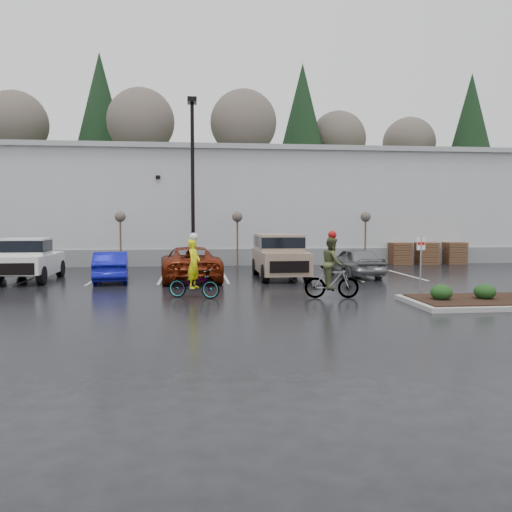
{
  "coord_description": "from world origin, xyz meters",
  "views": [
    {
      "loc": [
        -4.02,
        -17.64,
        2.82
      ],
      "look_at": [
        -1.49,
        3.95,
        1.3
      ],
      "focal_mm": 38.0,
      "sensor_mm": 36.0,
      "label": 1
    }
  ],
  "objects": [
    {
      "name": "car_grey",
      "position": [
        3.75,
        7.65,
        0.72
      ],
      "size": [
        2.1,
        4.35,
        1.43
      ],
      "primitive_type": "imported",
      "rotation": [
        0.0,
        0.0,
        3.24
      ],
      "color": "slate",
      "rests_on": "ground"
    },
    {
      "name": "sapling_mid",
      "position": [
        -1.5,
        13.0,
        2.73
      ],
      "size": [
        0.6,
        0.6,
        3.2
      ],
      "color": "#4D371E",
      "rests_on": "ground"
    },
    {
      "name": "lamppost",
      "position": [
        -4.0,
        12.0,
        5.69
      ],
      "size": [
        0.5,
        1.0,
        9.22
      ],
      "color": "black",
      "rests_on": "ground"
    },
    {
      "name": "cyclist_hivis",
      "position": [
        -3.99,
        1.5,
        0.71
      ],
      "size": [
        2.01,
        1.33,
        2.31
      ],
      "rotation": [
        0.0,
        0.0,
        1.19
      ],
      "color": "#3F3F44",
      "rests_on": "ground"
    },
    {
      "name": "sapling_east",
      "position": [
        6.0,
        13.0,
        2.73
      ],
      "size": [
        0.6,
        0.6,
        3.2
      ],
      "color": "#4D371E",
      "rests_on": "ground"
    },
    {
      "name": "warehouse",
      "position": [
        0.0,
        21.99,
        3.65
      ],
      "size": [
        60.5,
        15.5,
        7.2
      ],
      "color": "#B1B3B6",
      "rests_on": "ground"
    },
    {
      "name": "cyclist_olive",
      "position": [
        0.83,
        0.86,
        0.87
      ],
      "size": [
        1.89,
        0.93,
        2.39
      ],
      "rotation": [
        0.0,
        0.0,
        1.46
      ],
      "color": "#3F3F44",
      "rests_on": "ground"
    },
    {
      "name": "car_blue",
      "position": [
        -7.65,
        7.04,
        0.67
      ],
      "size": [
        1.84,
        4.21,
        1.35
      ],
      "primitive_type": "imported",
      "rotation": [
        0.0,
        0.0,
        3.25
      ],
      "color": "#0C0F8C",
      "rests_on": "ground"
    },
    {
      "name": "fire_lane_sign",
      "position": [
        3.8,
        0.2,
        1.41
      ],
      "size": [
        0.3,
        0.05,
        2.2
      ],
      "color": "gray",
      "rests_on": "ground"
    },
    {
      "name": "shrub_a",
      "position": [
        4.0,
        -1.0,
        0.41
      ],
      "size": [
        0.7,
        0.7,
        0.52
      ],
      "primitive_type": "ellipsoid",
      "color": "#123615",
      "rests_on": "curb_island"
    },
    {
      "name": "sapling_west",
      "position": [
        -8.0,
        13.0,
        2.73
      ],
      "size": [
        0.6,
        0.6,
        3.2
      ],
      "color": "#4D371E",
      "rests_on": "ground"
    },
    {
      "name": "pallet_stack_b",
      "position": [
        10.2,
        14.0,
        0.68
      ],
      "size": [
        1.2,
        1.2,
        1.35
      ],
      "primitive_type": "cube",
      "color": "#4D371E",
      "rests_on": "ground"
    },
    {
      "name": "suv_tan",
      "position": [
        0.07,
        7.52,
        1.03
      ],
      "size": [
        2.2,
        5.1,
        2.06
      ],
      "primitive_type": null,
      "color": "gray",
      "rests_on": "ground"
    },
    {
      "name": "pickup_white",
      "position": [
        -11.29,
        7.83,
        0.98
      ],
      "size": [
        2.1,
        5.2,
        1.96
      ],
      "primitive_type": null,
      "color": "silver",
      "rests_on": "ground"
    },
    {
      "name": "wooded_ridge",
      "position": [
        0.0,
        45.0,
        3.0
      ],
      "size": [
        80.0,
        25.0,
        6.0
      ],
      "primitive_type": "cube",
      "color": "#2A431C",
      "rests_on": "ground"
    },
    {
      "name": "car_red",
      "position": [
        -4.15,
        7.12,
        0.77
      ],
      "size": [
        2.9,
        5.7,
        1.54
      ],
      "primitive_type": "imported",
      "rotation": [
        0.0,
        0.0,
        3.2
      ],
      "color": "maroon",
      "rests_on": "ground"
    },
    {
      "name": "shrub_b",
      "position": [
        5.5,
        -1.0,
        0.41
      ],
      "size": [
        0.7,
        0.7,
        0.52
      ],
      "primitive_type": "ellipsoid",
      "color": "#123615",
      "rests_on": "curb_island"
    },
    {
      "name": "pallet_stack_a",
      "position": [
        8.5,
        14.0,
        0.68
      ],
      "size": [
        1.2,
        1.2,
        1.35
      ],
      "primitive_type": "cube",
      "color": "#4D371E",
      "rests_on": "ground"
    },
    {
      "name": "ground",
      "position": [
        0.0,
        0.0,
        0.0
      ],
      "size": [
        120.0,
        120.0,
        0.0
      ],
      "primitive_type": "plane",
      "color": "black",
      "rests_on": "ground"
    },
    {
      "name": "pallet_stack_c",
      "position": [
        12.0,
        14.0,
        0.68
      ],
      "size": [
        1.2,
        1.2,
        1.35
      ],
      "primitive_type": "cube",
      "color": "#4D371E",
      "rests_on": "ground"
    }
  ]
}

